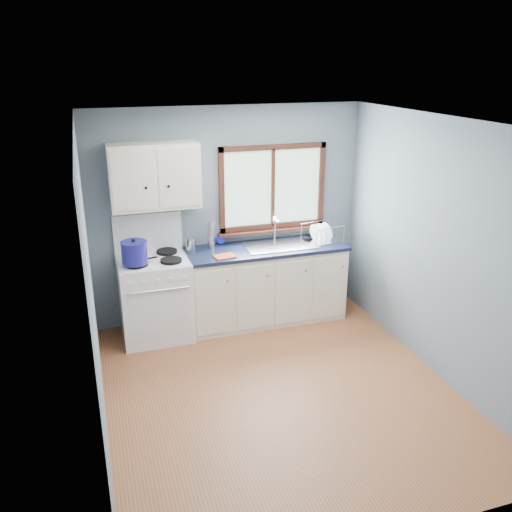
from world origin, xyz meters
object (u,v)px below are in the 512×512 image
object	(u,v)px
sink	(280,250)
dish_rack	(322,236)
skillet	(137,261)
base_cabinets	(265,287)
thermos	(211,236)
stockpot	(134,252)
utensil_crock	(191,244)
gas_range	(155,295)

from	to	relation	value
sink	dish_rack	xyz separation A→B (m)	(0.53, 0.00, 0.12)
skillet	base_cabinets	bearing A→B (deg)	-9.23
thermos	dish_rack	xyz separation A→B (m)	(1.32, -0.14, -0.10)
stockpot	utensil_crock	xyz separation A→B (m)	(0.66, 0.33, -0.09)
base_cabinets	dish_rack	xyz separation A→B (m)	(0.71, 0.00, 0.57)
stockpot	thermos	bearing A→B (deg)	19.90
skillet	stockpot	world-z (taller)	stockpot
sink	utensil_crock	size ratio (longest dim) A/B	2.29
stockpot	utensil_crock	size ratio (longest dim) A/B	0.92
base_cabinets	thermos	bearing A→B (deg)	167.17
gas_range	utensil_crock	distance (m)	0.70
skillet	thermos	size ratio (longest dim) A/B	1.16
sink	dish_rack	size ratio (longest dim) A/B	1.73
base_cabinets	skillet	bearing A→B (deg)	-173.01
sink	skillet	bearing A→B (deg)	-173.77
skillet	thermos	xyz separation A→B (m)	(0.87, 0.32, 0.09)
utensil_crock	stockpot	bearing A→B (deg)	-153.24
sink	stockpot	world-z (taller)	stockpot
skillet	dish_rack	bearing A→B (deg)	-11.37
stockpot	dish_rack	xyz separation A→B (m)	(2.21, 0.19, -0.10)
sink	stockpot	xyz separation A→B (m)	(-1.68, -0.18, 0.22)
sink	skillet	distance (m)	1.68
skillet	stockpot	bearing A→B (deg)	162.07
base_cabinets	dish_rack	world-z (taller)	dish_rack
sink	stockpot	distance (m)	1.71
thermos	dish_rack	size ratio (longest dim) A/B	0.65
sink	thermos	distance (m)	0.84
base_cabinets	utensil_crock	world-z (taller)	utensil_crock
stockpot	dish_rack	bearing A→B (deg)	4.79
thermos	utensil_crock	bearing A→B (deg)	177.13
gas_range	dish_rack	distance (m)	2.07
base_cabinets	utensil_crock	xyz separation A→B (m)	(-0.84, 0.15, 0.59)
stockpot	thermos	world-z (taller)	thermos
gas_range	utensil_crock	size ratio (longest dim) A/B	3.71
base_cabinets	dish_rack	size ratio (longest dim) A/B	3.81
sink	utensil_crock	world-z (taller)	utensil_crock
gas_range	base_cabinets	distance (m)	1.31
sink	stockpot	size ratio (longest dim) A/B	2.48
gas_range	base_cabinets	bearing A→B (deg)	0.82
stockpot	dish_rack	world-z (taller)	stockpot
skillet	utensil_crock	distance (m)	0.72
stockpot	thermos	distance (m)	0.94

